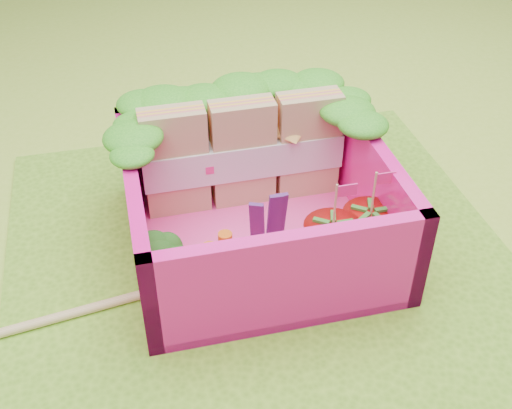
{
  "coord_description": "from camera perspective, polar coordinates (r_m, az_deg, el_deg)",
  "views": [
    {
      "loc": [
        -0.61,
        -2.41,
        2.3
      ],
      "look_at": [
        0.01,
        0.14,
        0.28
      ],
      "focal_mm": 45.0,
      "sensor_mm": 36.0,
      "label": 1
    }
  ],
  "objects": [
    {
      "name": "ground",
      "position": [
        3.38,
        0.43,
        -5.15
      ],
      "size": [
        14.0,
        14.0,
        0.0
      ],
      "primitive_type": "plane",
      "color": "#A0C938",
      "rests_on": "ground"
    },
    {
      "name": "placemat",
      "position": [
        3.37,
        0.43,
        -4.96
      ],
      "size": [
        2.6,
        2.6,
        0.03
      ],
      "primitive_type": "cube",
      "color": "#64A124",
      "rests_on": "ground"
    },
    {
      "name": "bento_floor",
      "position": [
        3.45,
        0.11,
        -2.95
      ],
      "size": [
        1.3,
        1.3,
        0.05
      ],
      "primitive_type": "cube",
      "color": "#FA3F9B",
      "rests_on": "placemat"
    },
    {
      "name": "bento_box",
      "position": [
        3.29,
        0.12,
        0.36
      ],
      "size": [
        1.3,
        1.3,
        0.55
      ],
      "color": "#FF1591",
      "rests_on": "placemat"
    },
    {
      "name": "lettuce_ruffle",
      "position": [
        3.5,
        -1.74,
        9.3
      ],
      "size": [
        1.43,
        0.77,
        0.11
      ],
      "color": "#228718",
      "rests_on": "bento_box"
    },
    {
      "name": "sandwich_stack",
      "position": [
        3.52,
        -1.1,
        4.58
      ],
      "size": [
        1.11,
        0.18,
        0.61
      ],
      "color": "tan",
      "rests_on": "bento_floor"
    },
    {
      "name": "broccoli",
      "position": [
        3.05,
        -7.78,
        -4.76
      ],
      "size": [
        0.34,
        0.34,
        0.25
      ],
      "color": "#66A44F",
      "rests_on": "bento_floor"
    },
    {
      "name": "carrot_sticks",
      "position": [
        3.08,
        -3.41,
        -5.08
      ],
      "size": [
        0.16,
        0.19,
        0.29
      ],
      "color": "orange",
      "rests_on": "bento_floor"
    },
    {
      "name": "purple_wedges",
      "position": [
        3.2,
        1.26,
        -1.67
      ],
      "size": [
        0.19,
        0.08,
        0.38
      ],
      "color": "#3C1854",
      "rests_on": "bento_floor"
    },
    {
      "name": "strawberry_left",
      "position": [
        3.15,
        6.7,
        -3.81
      ],
      "size": [
        0.28,
        0.28,
        0.52
      ],
      "color": "red",
      "rests_on": "bento_floor"
    },
    {
      "name": "strawberry_right",
      "position": [
        3.26,
        9.93,
        -2.57
      ],
      "size": [
        0.28,
        0.28,
        0.52
      ],
      "color": "red",
      "rests_on": "bento_floor"
    },
    {
      "name": "snap_peas",
      "position": [
        3.32,
        7.81,
        -4.14
      ],
      "size": [
        0.57,
        0.51,
        0.05
      ],
      "color": "#62AF37",
      "rests_on": "bento_floor"
    },
    {
      "name": "chopsticks",
      "position": [
        3.18,
        -14.82,
        -9.01
      ],
      "size": [
        2.4,
        0.4,
        0.04
      ],
      "color": "tan",
      "rests_on": "placemat"
    }
  ]
}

